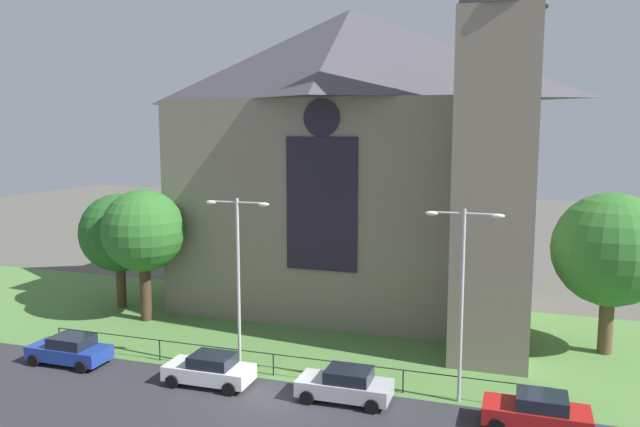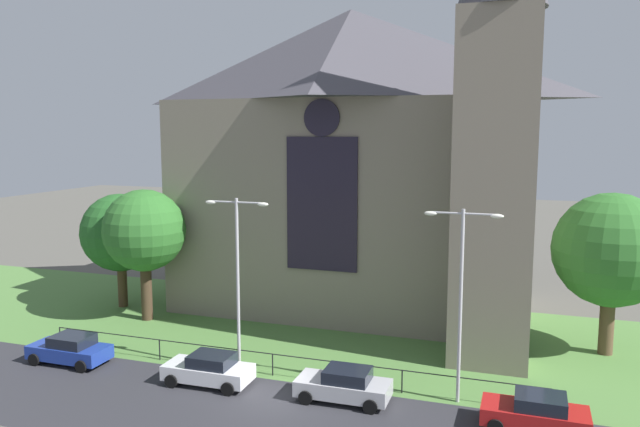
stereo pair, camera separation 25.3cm
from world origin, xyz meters
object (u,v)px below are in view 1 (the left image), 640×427
(church_building, at_px, (358,157))
(streetlamp_near, at_px, (238,264))
(streetlamp_far, at_px, (462,282))
(tree_left_near, at_px, (143,231))
(parked_car_white, at_px, (210,370))
(tree_right_far, at_px, (611,250))
(parked_car_red, at_px, (537,412))
(parked_car_silver, at_px, (345,385))
(tree_left_far, at_px, (119,233))
(parked_car_blue, at_px, (70,350))

(church_building, xyz_separation_m, streetlamp_near, (-2.55, -13.14, -4.72))
(church_building, distance_m, streetlamp_far, 16.24)
(tree_left_near, relative_size, streetlamp_near, 0.96)
(streetlamp_far, height_order, parked_car_white, streetlamp_far)
(streetlamp_near, bearing_deg, parked_car_white, -109.66)
(tree_left_near, bearing_deg, tree_right_far, 5.77)
(church_building, height_order, parked_car_red, church_building)
(streetlamp_near, distance_m, parked_car_white, 5.20)
(streetlamp_near, bearing_deg, streetlamp_far, 0.00)
(parked_car_silver, bearing_deg, tree_right_far, -139.55)
(parked_car_red, bearing_deg, tree_left_near, -18.07)
(tree_left_near, bearing_deg, church_building, 30.70)
(streetlamp_far, distance_m, parked_car_red, 6.02)
(tree_right_far, bearing_deg, church_building, 163.83)
(streetlamp_far, height_order, parked_car_silver, streetlamp_far)
(tree_left_near, relative_size, tree_left_far, 1.07)
(tree_right_far, relative_size, parked_car_red, 2.10)
(streetlamp_far, distance_m, parked_car_white, 12.57)
(church_building, bearing_deg, streetlamp_near, -100.99)
(parked_car_silver, bearing_deg, tree_left_near, -26.78)
(church_building, relative_size, streetlamp_far, 2.98)
(parked_car_white, bearing_deg, parked_car_blue, -1.70)
(parked_car_silver, relative_size, parked_car_red, 1.01)
(streetlamp_near, bearing_deg, parked_car_silver, -14.59)
(parked_car_blue, bearing_deg, streetlamp_near, -168.82)
(parked_car_white, bearing_deg, tree_left_far, -40.21)
(tree_left_far, bearing_deg, church_building, 18.37)
(parked_car_white, bearing_deg, tree_right_far, -151.02)
(streetlamp_near, height_order, streetlamp_far, streetlamp_near)
(streetlamp_far, height_order, parked_car_blue, streetlamp_far)
(tree_left_far, distance_m, tree_right_far, 30.56)
(tree_right_far, bearing_deg, parked_car_red, -109.16)
(parked_car_red, bearing_deg, tree_left_far, -19.88)
(church_building, distance_m, tree_left_near, 14.71)
(church_building, height_order, tree_right_far, church_building)
(parked_car_red, bearing_deg, parked_car_blue, 0.20)
(tree_right_far, relative_size, parked_car_silver, 2.09)
(parked_car_silver, bearing_deg, tree_left_far, -27.79)
(tree_left_near, distance_m, tree_left_far, 3.96)
(parked_car_red, bearing_deg, church_building, -52.11)
(tree_right_far, bearing_deg, streetlamp_far, -128.34)
(tree_left_near, bearing_deg, streetlamp_near, -32.28)
(tree_right_far, xyz_separation_m, parked_car_white, (-18.39, -10.62, -4.98))
(tree_left_near, xyz_separation_m, tree_left_far, (-3.34, 2.04, -0.61))
(streetlamp_near, bearing_deg, parked_car_blue, -168.67)
(tree_right_far, height_order, streetlamp_near, tree_right_far)
(church_building, relative_size, tree_left_far, 3.32)
(tree_right_far, height_order, parked_car_blue, tree_right_far)
(church_building, relative_size, streetlamp_near, 2.95)
(parked_car_blue, bearing_deg, parked_car_white, 179.18)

